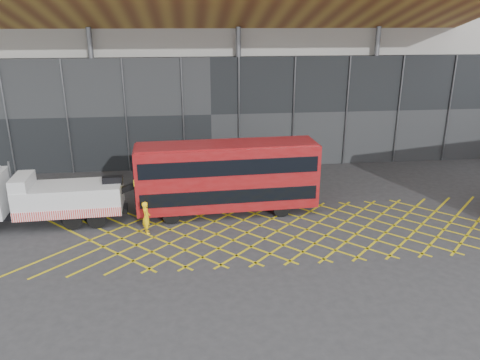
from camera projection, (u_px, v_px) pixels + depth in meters
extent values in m
plane|color=#2B2C2E|center=(185.00, 236.00, 24.04)|extent=(120.00, 120.00, 0.00)
cube|color=gold|center=(90.00, 240.00, 23.54)|extent=(7.16, 7.16, 0.01)
cube|color=gold|center=(90.00, 240.00, 23.54)|extent=(7.16, 7.16, 0.01)
cube|color=gold|center=(122.00, 239.00, 23.71)|extent=(7.16, 7.16, 0.01)
cube|color=gold|center=(122.00, 239.00, 23.71)|extent=(7.16, 7.16, 0.01)
cube|color=gold|center=(154.00, 237.00, 23.87)|extent=(7.16, 7.16, 0.01)
cube|color=gold|center=(154.00, 237.00, 23.87)|extent=(7.16, 7.16, 0.01)
cube|color=gold|center=(185.00, 236.00, 24.04)|extent=(7.16, 7.16, 0.01)
cube|color=gold|center=(185.00, 236.00, 24.04)|extent=(7.16, 7.16, 0.01)
cube|color=gold|center=(216.00, 234.00, 24.21)|extent=(7.16, 7.16, 0.01)
cube|color=gold|center=(216.00, 234.00, 24.21)|extent=(7.16, 7.16, 0.01)
cube|color=gold|center=(247.00, 233.00, 24.37)|extent=(7.16, 7.16, 0.01)
cube|color=gold|center=(247.00, 233.00, 24.37)|extent=(7.16, 7.16, 0.01)
cube|color=gold|center=(277.00, 231.00, 24.54)|extent=(7.16, 7.16, 0.01)
cube|color=gold|center=(277.00, 231.00, 24.54)|extent=(7.16, 7.16, 0.01)
cube|color=gold|center=(307.00, 230.00, 24.71)|extent=(7.16, 7.16, 0.01)
cube|color=gold|center=(307.00, 230.00, 24.71)|extent=(7.16, 7.16, 0.01)
cube|color=gold|center=(336.00, 228.00, 24.87)|extent=(7.16, 7.16, 0.01)
cube|color=gold|center=(336.00, 228.00, 24.87)|extent=(7.16, 7.16, 0.01)
cube|color=gold|center=(365.00, 227.00, 25.04)|extent=(7.16, 7.16, 0.01)
cube|color=gold|center=(365.00, 227.00, 25.04)|extent=(7.16, 7.16, 0.01)
cube|color=gold|center=(394.00, 225.00, 25.21)|extent=(7.16, 7.16, 0.01)
cube|color=gold|center=(394.00, 225.00, 25.21)|extent=(7.16, 7.16, 0.01)
cube|color=gold|center=(422.00, 224.00, 25.37)|extent=(7.16, 7.16, 0.01)
cube|color=gold|center=(422.00, 224.00, 25.37)|extent=(7.16, 7.16, 0.01)
cube|color=gold|center=(450.00, 223.00, 25.54)|extent=(7.16, 7.16, 0.01)
cube|color=gold|center=(450.00, 223.00, 25.54)|extent=(7.16, 7.16, 0.01)
cube|color=gold|center=(478.00, 221.00, 25.71)|extent=(7.16, 7.16, 0.01)
cube|color=gold|center=(478.00, 221.00, 25.71)|extent=(7.16, 7.16, 0.01)
cube|color=#999893|center=(205.00, 37.00, 39.10)|extent=(55.00, 14.00, 18.00)
cube|color=black|center=(211.00, 114.00, 33.90)|extent=(55.00, 0.80, 8.00)
cube|color=brown|center=(178.00, 1.00, 27.74)|extent=(40.00, 11.93, 4.07)
cylinder|color=#595B60|center=(96.00, 102.00, 32.55)|extent=(0.36, 0.36, 10.00)
cylinder|color=#595B60|center=(238.00, 100.00, 33.59)|extent=(0.36, 0.36, 10.00)
cylinder|color=#595B60|center=(372.00, 97.00, 34.63)|extent=(0.36, 0.36, 10.00)
cube|color=black|center=(48.00, 213.00, 25.24)|extent=(8.45, 1.27, 0.31)
cube|color=silver|center=(70.00, 197.00, 25.15)|extent=(5.59, 2.47, 1.42)
cube|color=red|center=(67.00, 215.00, 24.27)|extent=(5.49, 0.31, 0.49)
cube|color=silver|center=(22.00, 182.00, 24.47)|extent=(0.98, 2.16, 0.62)
cube|color=black|center=(113.00, 180.00, 25.21)|extent=(1.08, 0.49, 0.44)
cube|color=black|center=(130.00, 187.00, 25.49)|extent=(1.95, 0.40, 0.96)
cylinder|color=black|center=(97.00, 219.00, 24.81)|extent=(0.99, 0.35, 0.97)
cylinder|color=black|center=(101.00, 206.00, 26.55)|extent=(0.99, 0.35, 0.97)
cylinder|color=#595B60|center=(11.00, 179.00, 25.21)|extent=(0.12, 0.12, 1.95)
cube|color=maroon|center=(227.00, 175.00, 26.15)|extent=(10.16, 2.80, 3.55)
cube|color=black|center=(227.00, 189.00, 26.42)|extent=(9.76, 2.84, 0.78)
cube|color=black|center=(227.00, 162.00, 25.88)|extent=(9.76, 2.84, 0.87)
cube|color=black|center=(136.00, 194.00, 25.66)|extent=(0.16, 2.05, 1.19)
cube|color=black|center=(134.00, 166.00, 25.13)|extent=(0.16, 2.05, 0.87)
cube|color=yellow|center=(135.00, 179.00, 25.37)|extent=(0.14, 1.63, 0.32)
cube|color=maroon|center=(227.00, 144.00, 25.55)|extent=(9.95, 2.60, 0.11)
cylinder|color=black|center=(172.00, 215.00, 25.31)|extent=(0.96, 0.32, 0.95)
cylinder|color=black|center=(171.00, 202.00, 27.21)|extent=(0.96, 0.32, 0.95)
cylinder|color=black|center=(282.00, 208.00, 26.22)|extent=(0.96, 0.32, 0.95)
cylinder|color=black|center=(273.00, 196.00, 28.11)|extent=(0.96, 0.32, 0.95)
imported|color=yellow|center=(146.00, 217.00, 24.09)|extent=(0.58, 0.73, 1.74)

